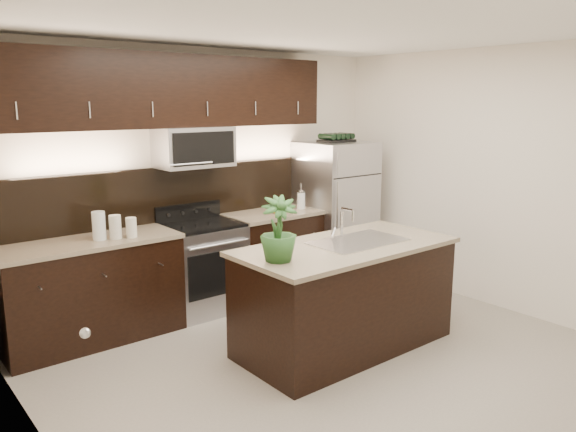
# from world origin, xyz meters

# --- Properties ---
(ground) EXTENTS (4.50, 4.50, 0.00)m
(ground) POSITION_xyz_m (0.00, 0.00, 0.00)
(ground) COLOR gray
(ground) RESTS_ON ground
(room_walls) EXTENTS (4.52, 4.02, 2.71)m
(room_walls) POSITION_xyz_m (-0.11, -0.04, 1.70)
(room_walls) COLOR silver
(room_walls) RESTS_ON ground
(counter_run) EXTENTS (3.51, 0.65, 0.94)m
(counter_run) POSITION_xyz_m (-0.46, 1.69, 0.47)
(counter_run) COLOR black
(counter_run) RESTS_ON ground
(upper_fixtures) EXTENTS (3.49, 0.40, 1.66)m
(upper_fixtures) POSITION_xyz_m (-0.43, 1.84, 2.14)
(upper_fixtures) COLOR black
(upper_fixtures) RESTS_ON counter_run
(island) EXTENTS (1.96, 0.96, 0.94)m
(island) POSITION_xyz_m (0.27, 0.14, 0.47)
(island) COLOR black
(island) RESTS_ON ground
(sink_faucet) EXTENTS (0.84, 0.50, 0.28)m
(sink_faucet) POSITION_xyz_m (0.42, 0.15, 0.96)
(sink_faucet) COLOR silver
(sink_faucet) RESTS_ON island
(refrigerator) EXTENTS (0.81, 0.73, 1.68)m
(refrigerator) POSITION_xyz_m (1.57, 1.63, 0.84)
(refrigerator) COLOR #B2B2B7
(refrigerator) RESTS_ON ground
(wine_rack) EXTENTS (0.41, 0.26, 0.10)m
(wine_rack) POSITION_xyz_m (1.57, 1.63, 1.72)
(wine_rack) COLOR black
(wine_rack) RESTS_ON refrigerator
(plant) EXTENTS (0.37, 0.37, 0.50)m
(plant) POSITION_xyz_m (-0.50, 0.10, 1.19)
(plant) COLOR #254F1F
(plant) RESTS_ON island
(canisters) EXTENTS (0.37, 0.20, 0.26)m
(canisters) POSITION_xyz_m (-1.23, 1.61, 1.05)
(canisters) COLOR silver
(canisters) RESTS_ON counter_run
(french_press) EXTENTS (0.10, 0.10, 0.28)m
(french_press) POSITION_xyz_m (1.03, 1.64, 1.05)
(french_press) COLOR silver
(french_press) RESTS_ON counter_run
(bananas) EXTENTS (0.16, 0.13, 0.05)m
(bananas) POSITION_xyz_m (0.63, 1.61, 0.96)
(bananas) COLOR gold
(bananas) RESTS_ON counter_run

